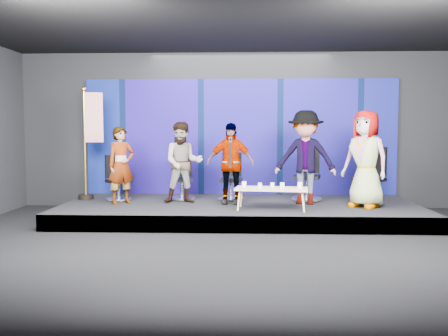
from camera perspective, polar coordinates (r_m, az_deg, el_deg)
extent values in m
plane|color=black|center=(7.57, 1.60, -9.09)|extent=(10.00, 10.00, 0.00)
cube|color=black|center=(11.36, 1.90, 4.32)|extent=(10.00, 0.02, 3.50)
cube|color=black|center=(3.36, 0.72, 4.17)|extent=(10.00, 0.02, 3.50)
cube|color=black|center=(7.56, 1.66, 17.67)|extent=(10.00, 8.00, 0.02)
cube|color=black|center=(9.99, 1.80, -4.91)|extent=(7.00, 3.00, 0.30)
cube|color=navy|center=(11.31, 1.89, 3.56)|extent=(7.00, 0.08, 2.60)
cylinder|color=silver|center=(10.57, -11.93, -3.52)|extent=(0.75, 0.75, 0.05)
cylinder|color=silver|center=(10.54, -11.95, -2.42)|extent=(0.06, 0.06, 0.35)
cube|color=black|center=(10.53, -11.97, -1.47)|extent=(0.60, 0.60, 0.06)
cube|color=black|center=(10.69, -12.46, 0.19)|extent=(0.33, 0.28, 0.49)
imported|color=black|center=(10.05, -11.66, 0.30)|extent=(0.66, 0.63, 1.53)
cylinder|color=silver|center=(10.51, -4.83, -3.48)|extent=(0.63, 0.63, 0.06)
cylinder|color=silver|center=(10.48, -4.84, -2.31)|extent=(0.07, 0.07, 0.38)
cube|color=black|center=(10.46, -4.85, -1.28)|extent=(0.50, 0.50, 0.07)
cube|color=black|center=(10.66, -4.86, 0.49)|extent=(0.42, 0.10, 0.52)
imported|color=black|center=(9.98, -4.69, 0.62)|extent=(0.86, 0.71, 1.62)
cylinder|color=silver|center=(10.38, 0.78, -3.56)|extent=(0.60, 0.60, 0.06)
cylinder|color=silver|center=(10.35, 0.78, -2.39)|extent=(0.06, 0.06, 0.37)
cube|color=black|center=(10.33, 0.78, -1.37)|extent=(0.48, 0.48, 0.06)
cube|color=black|center=(10.52, 0.92, 0.41)|extent=(0.41, 0.08, 0.51)
imported|color=black|center=(9.85, 0.71, 0.53)|extent=(0.97, 0.46, 1.60)
cylinder|color=silver|center=(10.46, 9.40, -3.53)|extent=(0.77, 0.77, 0.06)
cylinder|color=silver|center=(10.43, 9.42, -2.19)|extent=(0.07, 0.07, 0.43)
cube|color=black|center=(10.41, 9.43, -1.03)|extent=(0.62, 0.62, 0.07)
cube|color=black|center=(10.64, 9.61, 0.99)|extent=(0.47, 0.16, 0.59)
imported|color=black|center=(9.93, 9.29, 1.20)|extent=(1.32, 0.94, 1.84)
cylinder|color=silver|center=(10.27, 16.16, -3.80)|extent=(0.90, 0.90, 0.06)
cylinder|color=silver|center=(10.24, 16.19, -2.45)|extent=(0.07, 0.07, 0.42)
cube|color=black|center=(10.22, 16.21, -1.27)|extent=(0.72, 0.72, 0.07)
cube|color=black|center=(10.41, 16.93, 0.75)|extent=(0.38, 0.35, 0.58)
imported|color=black|center=(9.74, 15.89, 0.99)|extent=(1.05, 1.03, 1.83)
cube|color=tan|center=(9.18, 5.45, -2.38)|extent=(1.37, 0.70, 0.04)
cylinder|color=tan|center=(9.04, 1.70, -3.76)|extent=(0.04, 0.04, 0.36)
cylinder|color=tan|center=(9.47, 2.03, -3.39)|extent=(0.04, 0.04, 0.36)
cylinder|color=tan|center=(8.97, 9.03, -3.87)|extent=(0.04, 0.04, 0.36)
cylinder|color=tan|center=(9.40, 9.03, -3.49)|extent=(0.04, 0.04, 0.36)
cylinder|color=silver|center=(9.32, 2.32, -1.84)|extent=(0.08, 0.08, 0.10)
cylinder|color=silver|center=(9.14, 4.13, -1.98)|extent=(0.08, 0.08, 0.09)
cylinder|color=silver|center=(9.25, 5.56, -1.93)|extent=(0.07, 0.07, 0.09)
cylinder|color=silver|center=(9.15, 6.67, -1.97)|extent=(0.08, 0.08, 0.10)
cylinder|color=silver|center=(9.20, 8.68, -1.93)|extent=(0.09, 0.09, 0.11)
cylinder|color=black|center=(10.93, -15.50, -3.20)|extent=(0.31, 0.31, 0.10)
cylinder|color=gold|center=(10.84, -15.62, 2.73)|extent=(0.04, 0.04, 2.16)
sphere|color=gold|center=(10.87, -15.74, 8.70)|extent=(0.11, 0.11, 0.11)
cube|color=#A3121D|center=(10.80, -14.65, 5.61)|extent=(0.38, 0.13, 1.03)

